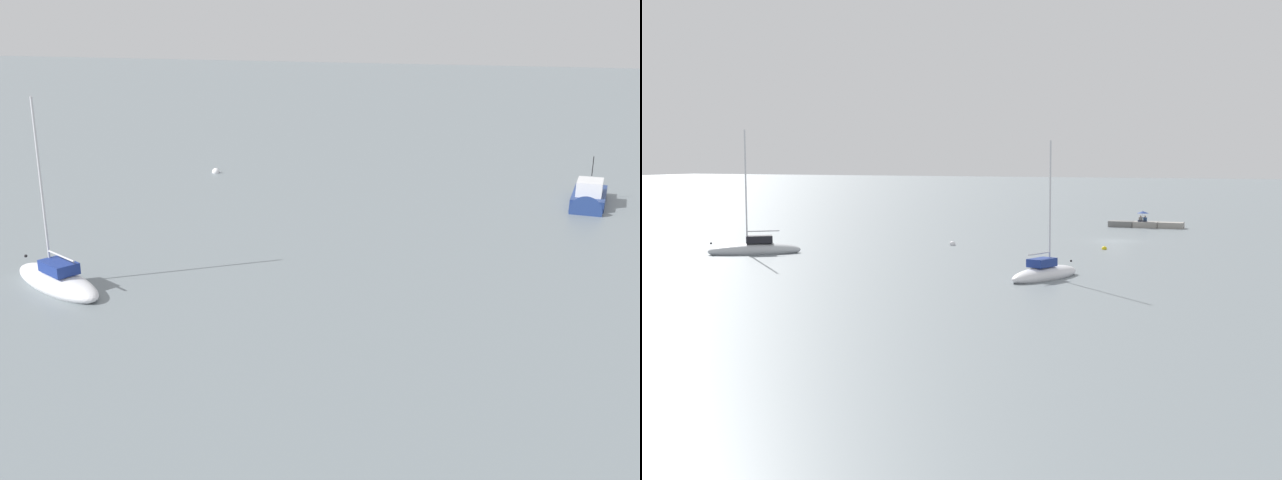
{
  "view_description": "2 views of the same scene",
  "coord_description": "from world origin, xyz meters",
  "views": [
    {
      "loc": [
        24.31,
        55.67,
        12.75
      ],
      "look_at": [
        -4.52,
        42.34,
        3.31
      ],
      "focal_mm": 39.72,
      "sensor_mm": 36.0,
      "label": 1
    },
    {
      "loc": [
        -18.58,
        88.62,
        8.67
      ],
      "look_at": [
        5.02,
        29.08,
        2.53
      ],
      "focal_mm": 49.88,
      "sensor_mm": 36.0,
      "label": 2
    }
  ],
  "objects": [
    {
      "name": "mooring_buoy_near",
      "position": [
        -0.84,
        8.34,
        0.08
      ],
      "size": [
        0.47,
        0.47,
        0.47
      ],
      "color": "yellow",
      "rests_on": "ground_plane"
    },
    {
      "name": "sailboat_grey_mid",
      "position": [
        26.94,
        23.2,
        0.4
      ],
      "size": [
        7.79,
        6.62,
        11.26
      ],
      "rotation": [
        0.0,
        0.0,
        5.35
      ],
      "color": "#ADB2B7",
      "rests_on": "ground_plane"
    },
    {
      "name": "ground_plane",
      "position": [
        0.0,
        0.0,
        0.0
      ],
      "size": [
        500.0,
        500.0,
        0.0
      ],
      "primitive_type": "plane",
      "color": "slate"
    },
    {
      "name": "seawall_pier",
      "position": [
        0.0,
        -18.12,
        0.35
      ],
      "size": [
        8.84,
        1.87,
        0.71
      ],
      "color": "gray",
      "rests_on": "ground_plane"
    },
    {
      "name": "person_seated_grey_right",
      "position": [
        0.67,
        -18.08,
        0.96
      ],
      "size": [
        0.49,
        0.66,
        0.73
      ],
      "rotation": [
        0.0,
        0.0,
        -0.19
      ],
      "color": "#1E2333",
      "rests_on": "seawall_pier"
    },
    {
      "name": "umbrella_open_navy",
      "position": [
        0.37,
        -18.07,
        1.83
      ],
      "size": [
        1.44,
        1.44,
        1.31
      ],
      "color": "black",
      "rests_on": "seawall_pier"
    },
    {
      "name": "sailboat_white_near",
      "position": [
        -1.18,
        28.95,
        0.36
      ],
      "size": [
        4.28,
        7.63,
        10.04
      ],
      "rotation": [
        0.0,
        0.0,
        2.82
      ],
      "color": "silver",
      "rests_on": "ground_plane"
    },
    {
      "name": "mooring_buoy_mid",
      "position": [
        13.64,
        9.83,
        0.1
      ],
      "size": [
        0.59,
        0.59,
        0.59
      ],
      "color": "white",
      "rests_on": "ground_plane"
    },
    {
      "name": "person_seated_blue_left",
      "position": [
        0.11,
        -18.01,
        0.96
      ],
      "size": [
        0.49,
        0.66,
        0.73
      ],
      "rotation": [
        0.0,
        0.0,
        -0.19
      ],
      "color": "#1E2333",
      "rests_on": "seawall_pier"
    }
  ]
}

